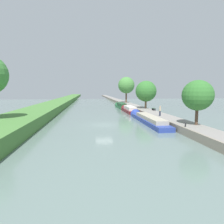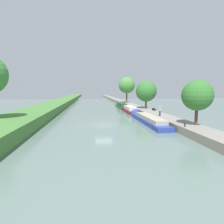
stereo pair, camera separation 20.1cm
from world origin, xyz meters
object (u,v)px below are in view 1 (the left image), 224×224
Objects in this scene: person_walking at (160,111)px; narrowboat_green at (121,106)px; mooring_bollard_near at (185,125)px; park_bench at (154,109)px; mooring_bollard_far at (124,103)px; narrowboat_blue at (147,119)px; narrowboat_maroon at (129,109)px.

narrowboat_green is at bearing 95.76° from person_walking.
narrowboat_green reaches higher than mooring_bollard_near.
person_walking is 1.11× the size of park_bench.
narrowboat_green is at bearing -110.95° from mooring_bollard_far.
mooring_bollard_far is at bearing 86.39° from narrowboat_blue.
mooring_bollard_near and mooring_bollard_far have the same top height.
mooring_bollard_far is (1.88, 16.11, 0.53)m from narrowboat_maroon.
person_walking is at bearing -84.24° from narrowboat_green.
narrowboat_maroon is 6.27× the size of person_walking.
narrowboat_maroon is at bearing 99.94° from person_walking.
narrowboat_blue is 25.00m from narrowboat_green.
narrowboat_green is 25.20× the size of mooring_bollard_near.
narrowboat_blue is 9.71m from park_bench.
narrowboat_blue reaches higher than mooring_bollard_near.
narrowboat_maroon is at bearing 128.22° from park_bench.
park_bench is (2.32, 17.64, 0.12)m from mooring_bollard_near.
mooring_bollard_near is (1.88, -22.97, 0.53)m from narrowboat_maroon.
mooring_bollard_near is (1.98, -33.92, 0.52)m from narrowboat_green.
person_walking is 29.71m from mooring_bollard_far.
narrowboat_green is at bearing 104.77° from park_bench.
park_bench is at bearing 82.52° from mooring_bollard_near.
park_bench reaches higher than mooring_bollard_far.
narrowboat_green is 7.56× the size of park_bench.
mooring_bollard_near is at bearing -97.48° from park_bench.
mooring_bollard_far is at bearing 96.17° from park_bench.
mooring_bollard_near is 1.00× the size of mooring_bollard_far.
park_bench is at bearing -75.23° from narrowboat_green.
narrowboat_maroon is 6.94× the size of park_bench.
park_bench reaches higher than narrowboat_blue.
narrowboat_green is 16.85m from park_bench.
narrowboat_maroon is 0.92× the size of narrowboat_green.
narrowboat_blue is 9.45× the size of person_walking.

